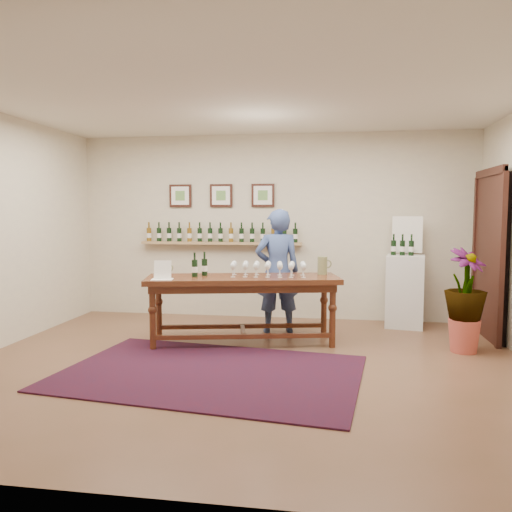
# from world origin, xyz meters

# --- Properties ---
(ground) EXTENTS (6.00, 6.00, 0.00)m
(ground) POSITION_xyz_m (0.00, 0.00, 0.00)
(ground) COLOR brown
(ground) RESTS_ON ground
(room_shell) EXTENTS (6.00, 6.00, 6.00)m
(room_shell) POSITION_xyz_m (2.11, 1.86, 1.12)
(room_shell) COLOR beige
(room_shell) RESTS_ON ground
(rug) EXTENTS (3.18, 2.33, 0.02)m
(rug) POSITION_xyz_m (-0.30, -0.29, 0.01)
(rug) COLOR #4F0E18
(rug) RESTS_ON ground
(tasting_table) EXTENTS (2.45, 1.22, 0.83)m
(tasting_table) POSITION_xyz_m (-0.18, 0.92, 0.71)
(tasting_table) COLOR #401D10
(tasting_table) RESTS_ON ground
(table_glasses) EXTENTS (1.36, 0.41, 0.19)m
(table_glasses) POSITION_xyz_m (0.12, 1.01, 0.93)
(table_glasses) COLOR silver
(table_glasses) RESTS_ON tasting_table
(table_bottles) EXTENTS (0.35, 0.28, 0.33)m
(table_bottles) POSITION_xyz_m (-0.72, 0.87, 1.00)
(table_bottles) COLOR black
(table_bottles) RESTS_ON tasting_table
(pitcher_left) EXTENTS (0.16, 0.16, 0.19)m
(pitcher_left) POSITION_xyz_m (-1.11, 0.72, 0.93)
(pitcher_left) COLOR olive
(pitcher_left) RESTS_ON tasting_table
(pitcher_right) EXTENTS (0.15, 0.15, 0.23)m
(pitcher_right) POSITION_xyz_m (0.78, 1.29, 0.95)
(pitcher_right) COLOR olive
(pitcher_right) RESTS_ON tasting_table
(menu_card) EXTENTS (0.27, 0.22, 0.22)m
(menu_card) POSITION_xyz_m (-1.07, 0.52, 0.94)
(menu_card) COLOR white
(menu_card) RESTS_ON tasting_table
(display_pedestal) EXTENTS (0.59, 0.59, 1.02)m
(display_pedestal) POSITION_xyz_m (1.93, 2.16, 0.51)
(display_pedestal) COLOR silver
(display_pedestal) RESTS_ON ground
(pedestal_bottles) EXTENTS (0.33, 0.14, 0.32)m
(pedestal_bottles) POSITION_xyz_m (1.88, 2.13, 1.18)
(pedestal_bottles) COLOR black
(pedestal_bottles) RESTS_ON display_pedestal
(info_sign) EXTENTS (0.41, 0.09, 0.57)m
(info_sign) POSITION_xyz_m (1.96, 2.31, 1.31)
(info_sign) COLOR white
(info_sign) RESTS_ON display_pedestal
(potted_plant) EXTENTS (0.78, 0.78, 1.05)m
(potted_plant) POSITION_xyz_m (2.43, 0.91, 0.61)
(potted_plant) COLOR #B84B3D
(potted_plant) RESTS_ON ground
(person) EXTENTS (0.69, 0.54, 1.67)m
(person) POSITION_xyz_m (0.18, 1.56, 0.83)
(person) COLOR #364A81
(person) RESTS_ON ground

